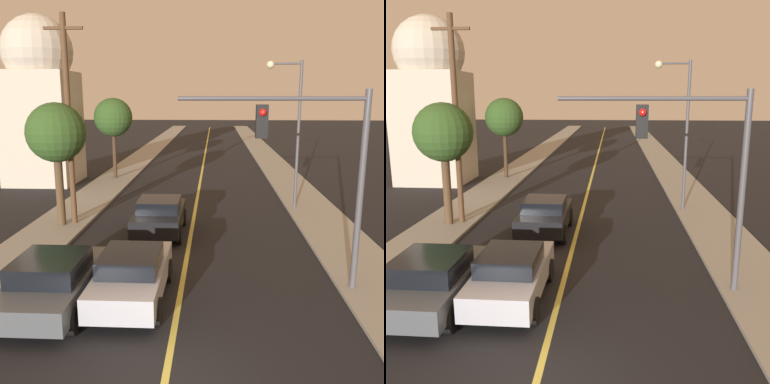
% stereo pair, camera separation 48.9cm
% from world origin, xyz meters
% --- Properties ---
extents(road_surface, '(9.18, 80.00, 0.01)m').
position_xyz_m(road_surface, '(0.00, 36.00, 0.01)').
color(road_surface, black).
rests_on(road_surface, ground).
extents(sidewalk_left, '(2.50, 80.00, 0.12)m').
position_xyz_m(sidewalk_left, '(-5.84, 36.00, 0.06)').
color(sidewalk_left, gray).
rests_on(sidewalk_left, ground).
extents(sidewalk_right, '(2.50, 80.00, 0.12)m').
position_xyz_m(sidewalk_right, '(5.84, 36.00, 0.06)').
color(sidewalk_right, gray).
rests_on(sidewalk_right, ground).
extents(car_near_lane_front, '(1.89, 4.16, 1.47)m').
position_xyz_m(car_near_lane_front, '(-1.28, 3.81, 0.77)').
color(car_near_lane_front, '#A5A8B2').
rests_on(car_near_lane_front, ground).
extents(car_near_lane_second, '(2.00, 3.95, 1.51)m').
position_xyz_m(car_near_lane_second, '(-1.28, 9.76, 0.80)').
color(car_near_lane_second, black).
rests_on(car_near_lane_second, ground).
extents(car_outer_lane_front, '(2.07, 4.25, 1.48)m').
position_xyz_m(car_outer_lane_front, '(-3.30, 3.29, 0.77)').
color(car_outer_lane_front, '#474C51').
rests_on(car_outer_lane_front, ground).
extents(traffic_signal_mast, '(5.15, 0.42, 5.63)m').
position_xyz_m(traffic_signal_mast, '(3.73, 4.73, 3.99)').
color(traffic_signal_mast, '#47474C').
rests_on(traffic_signal_mast, ground).
extents(streetlamp_right, '(1.70, 0.36, 7.08)m').
position_xyz_m(streetlamp_right, '(4.55, 13.79, 4.65)').
color(streetlamp_right, '#47474C').
rests_on(streetlamp_right, ground).
extents(utility_pole_left, '(1.60, 0.24, 8.72)m').
position_xyz_m(utility_pole_left, '(-5.19, 10.76, 4.64)').
color(utility_pole_left, '#513823').
rests_on(utility_pole_left, ground).
extents(tree_left_near, '(2.55, 2.55, 5.37)m').
position_xyz_m(tree_left_near, '(-5.85, 21.54, 4.18)').
color(tree_left_near, '#3D2B1C').
rests_on(tree_left_near, ground).
extents(tree_left_far, '(2.48, 2.48, 5.22)m').
position_xyz_m(tree_left_far, '(-5.65, 10.45, 4.04)').
color(tree_left_far, '#4C3823').
rests_on(tree_left_far, ground).
extents(domed_building_left, '(4.38, 4.38, 10.53)m').
position_xyz_m(domed_building_left, '(-10.19, 20.28, 5.48)').
color(domed_building_left, '#BCB29E').
rests_on(domed_building_left, ground).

